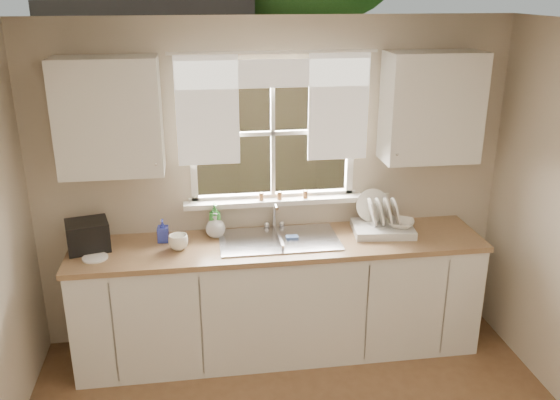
{
  "coord_description": "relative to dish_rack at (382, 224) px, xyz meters",
  "views": [
    {
      "loc": [
        -0.58,
        -2.28,
        2.69
      ],
      "look_at": [
        0.0,
        1.65,
        1.25
      ],
      "focal_mm": 38.0,
      "sensor_mm": 36.0,
      "label": 1
    }
  ],
  "objects": [
    {
      "name": "room_walls",
      "position": [
        -0.8,
        -1.81,
        0.26
      ],
      "size": [
        3.62,
        4.02,
        2.5
      ],
      "color": "beige",
      "rests_on": "ground"
    },
    {
      "name": "ceiling",
      "position": [
        -0.8,
        -1.75,
        1.52
      ],
      "size": [
        3.6,
        4.0,
        0.02
      ],
      "primitive_type": "cube",
      "color": "silver",
      "rests_on": "room_walls"
    },
    {
      "name": "window",
      "position": [
        -0.8,
        0.25,
        0.5
      ],
      "size": [
        1.38,
        0.16,
        1.06
      ],
      "color": "white",
      "rests_on": "room_walls"
    },
    {
      "name": "curtains",
      "position": [
        -0.8,
        0.2,
        0.95
      ],
      "size": [
        1.5,
        0.03,
        0.81
      ],
      "color": "white",
      "rests_on": "room_walls"
    },
    {
      "name": "base_cabinets",
      "position": [
        -0.8,
        -0.07,
        -0.55
      ],
      "size": [
        3.0,
        0.62,
        0.87
      ],
      "primitive_type": "cube",
      "color": "silver",
      "rests_on": "ground"
    },
    {
      "name": "countertop",
      "position": [
        -0.8,
        -0.07,
        -0.09
      ],
      "size": [
        3.04,
        0.65,
        0.04
      ],
      "primitive_type": "cube",
      "color": "#926F49",
      "rests_on": "base_cabinets"
    },
    {
      "name": "upper_cabinet_left",
      "position": [
        -1.95,
        0.08,
        0.87
      ],
      "size": [
        0.7,
        0.33,
        0.8
      ],
      "primitive_type": "cube",
      "color": "silver",
      "rests_on": "room_walls"
    },
    {
      "name": "upper_cabinet_right",
      "position": [
        0.35,
        0.08,
        0.87
      ],
      "size": [
        0.7,
        0.33,
        0.8
      ],
      "primitive_type": "cube",
      "color": "silver",
      "rests_on": "room_walls"
    },
    {
      "name": "wall_outlet",
      "position": [
        0.08,
        0.24,
        0.1
      ],
      "size": [
        0.08,
        0.01,
        0.12
      ],
      "primitive_type": "cube",
      "color": "beige",
      "rests_on": "room_walls"
    },
    {
      "name": "sill_jars",
      "position": [
        -0.74,
        0.19,
        0.2
      ],
      "size": [
        0.38,
        0.04,
        0.06
      ],
      "color": "brown",
      "rests_on": "window"
    },
    {
      "name": "sink",
      "position": [
        -0.8,
        -0.04,
        -0.14
      ],
      "size": [
        0.88,
        0.52,
        0.4
      ],
      "color": "#B7B7BC",
      "rests_on": "countertop"
    },
    {
      "name": "dish_rack",
      "position": [
        0.0,
        0.0,
        0.0
      ],
      "size": [
        0.48,
        0.39,
        0.31
      ],
      "color": "silver",
      "rests_on": "countertop"
    },
    {
      "name": "bowl",
      "position": [
        0.13,
        -0.05,
        0.01
      ],
      "size": [
        0.27,
        0.27,
        0.05
      ],
      "primitive_type": "imported",
      "rotation": [
        0.0,
        0.0,
        -0.4
      ],
      "color": "white",
      "rests_on": "dish_rack"
    },
    {
      "name": "soap_bottle_a",
      "position": [
        -1.26,
        0.13,
        0.06
      ],
      "size": [
        0.12,
        0.12,
        0.26
      ],
      "primitive_type": "imported",
      "rotation": [
        0.0,
        0.0,
        0.19
      ],
      "color": "#2D892E",
      "rests_on": "countertop"
    },
    {
      "name": "soap_bottle_b",
      "position": [
        -1.65,
        0.07,
        0.02
      ],
      "size": [
        0.08,
        0.08,
        0.17
      ],
      "primitive_type": "imported",
      "rotation": [
        0.0,
        0.0,
        -0.06
      ],
      "color": "#3442C4",
      "rests_on": "countertop"
    },
    {
      "name": "soap_bottle_c",
      "position": [
        -1.26,
        0.11,
        0.02
      ],
      "size": [
        0.2,
        0.2,
        0.19
      ],
      "primitive_type": "imported",
      "rotation": [
        0.0,
        0.0,
        0.43
      ],
      "color": "beige",
      "rests_on": "countertop"
    },
    {
      "name": "saucer",
      "position": [
        -2.11,
        -0.16,
        -0.07
      ],
      "size": [
        0.18,
        0.18,
        0.01
      ],
      "primitive_type": "cylinder",
      "color": "silver",
      "rests_on": "countertop"
    },
    {
      "name": "cup",
      "position": [
        -1.54,
        -0.09,
        -0.02
      ],
      "size": [
        0.17,
        0.17,
        0.11
      ],
      "primitive_type": "imported",
      "rotation": [
        0.0,
        0.0,
        -0.2
      ],
      "color": "white",
      "rests_on": "countertop"
    },
    {
      "name": "black_appliance",
      "position": [
        -2.17,
        0.01,
        0.03
      ],
      "size": [
        0.34,
        0.31,
        0.21
      ],
      "primitive_type": "cube",
      "rotation": [
        0.0,
        0.0,
        0.24
      ],
      "color": "black",
      "rests_on": "countertop"
    }
  ]
}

